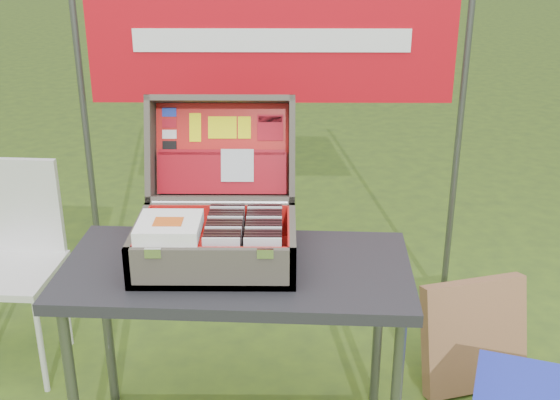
{
  "coord_description": "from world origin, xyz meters",
  "views": [
    {
      "loc": [
        0.06,
        -1.97,
        1.8
      ],
      "look_at": [
        0.04,
        0.1,
        0.96
      ],
      "focal_mm": 45.0,
      "sensor_mm": 36.0,
      "label": 1
    }
  ],
  "objects_px": {
    "table": "(239,357)",
    "chair": "(6,275)",
    "suitcase": "(215,190)",
    "cardboard_box": "(474,336)"
  },
  "relations": [
    {
      "from": "suitcase",
      "to": "cardboard_box",
      "type": "distance_m",
      "value": 1.26
    },
    {
      "from": "suitcase",
      "to": "cardboard_box",
      "type": "bearing_deg",
      "value": 15.24
    },
    {
      "from": "table",
      "to": "cardboard_box",
      "type": "distance_m",
      "value": 0.99
    },
    {
      "from": "table",
      "to": "cardboard_box",
      "type": "relative_size",
      "value": 2.52
    },
    {
      "from": "table",
      "to": "chair",
      "type": "relative_size",
      "value": 1.32
    },
    {
      "from": "table",
      "to": "suitcase",
      "type": "bearing_deg",
      "value": 136.26
    },
    {
      "from": "table",
      "to": "chair",
      "type": "distance_m",
      "value": 1.08
    },
    {
      "from": "table",
      "to": "chair",
      "type": "xyz_separation_m",
      "value": [
        -0.98,
        0.45,
        0.08
      ]
    },
    {
      "from": "suitcase",
      "to": "cardboard_box",
      "type": "height_order",
      "value": "suitcase"
    },
    {
      "from": "table",
      "to": "suitcase",
      "type": "xyz_separation_m",
      "value": [
        -0.07,
        0.07,
        0.6
      ]
    }
  ]
}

